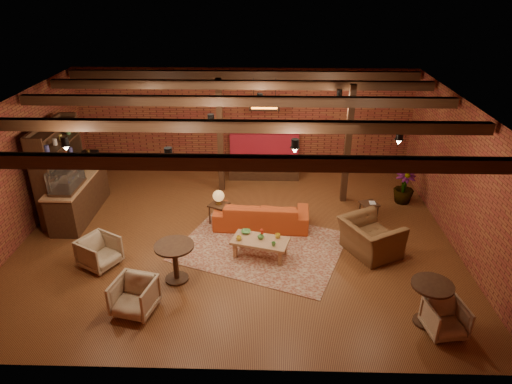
{
  "coord_description": "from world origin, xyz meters",
  "views": [
    {
      "loc": [
        0.71,
        -9.27,
        5.77
      ],
      "look_at": [
        0.45,
        0.2,
        1.1
      ],
      "focal_mm": 32.0,
      "sensor_mm": 36.0,
      "label": 1
    }
  ],
  "objects_px": {
    "round_table_left": "(175,257)",
    "side_table_book": "(369,204)",
    "coffee_table": "(260,241)",
    "armchair_far": "(446,317)",
    "armchair_b": "(134,295)",
    "side_table_lamp": "(219,198)",
    "armchair_a": "(99,251)",
    "sofa": "(261,214)",
    "plant_tall": "(409,153)",
    "armchair_right": "(371,232)",
    "round_table_right": "(430,297)"
  },
  "relations": [
    {
      "from": "sofa",
      "to": "side_table_book",
      "type": "relative_size",
      "value": 4.45
    },
    {
      "from": "armchair_a",
      "to": "side_table_book",
      "type": "xyz_separation_m",
      "value": [
        6.14,
        2.19,
        0.05
      ]
    },
    {
      "from": "armchair_a",
      "to": "plant_tall",
      "type": "bearing_deg",
      "value": -36.78
    },
    {
      "from": "coffee_table",
      "to": "plant_tall",
      "type": "distance_m",
      "value": 4.81
    },
    {
      "from": "armchair_right",
      "to": "armchair_b",
      "type": "bearing_deg",
      "value": 85.11
    },
    {
      "from": "armchair_b",
      "to": "side_table_lamp",
      "type": "bearing_deg",
      "value": 83.05
    },
    {
      "from": "armchair_b",
      "to": "coffee_table",
      "type": "bearing_deg",
      "value": 52.96
    },
    {
      "from": "side_table_book",
      "to": "plant_tall",
      "type": "xyz_separation_m",
      "value": [
        1.11,
        0.95,
        1.02
      ]
    },
    {
      "from": "round_table_left",
      "to": "side_table_book",
      "type": "xyz_separation_m",
      "value": [
        4.42,
        2.65,
        -0.15
      ]
    },
    {
      "from": "sofa",
      "to": "side_table_lamp",
      "type": "xyz_separation_m",
      "value": [
        -1.06,
        0.14,
        0.35
      ]
    },
    {
      "from": "side_table_lamp",
      "to": "round_table_right",
      "type": "height_order",
      "value": "side_table_lamp"
    },
    {
      "from": "armchair_right",
      "to": "coffee_table",
      "type": "bearing_deg",
      "value": 66.07
    },
    {
      "from": "round_table_left",
      "to": "side_table_book",
      "type": "height_order",
      "value": "round_table_left"
    },
    {
      "from": "coffee_table",
      "to": "armchair_far",
      "type": "distance_m",
      "value": 3.99
    },
    {
      "from": "side_table_lamp",
      "to": "round_table_right",
      "type": "xyz_separation_m",
      "value": [
        4.08,
        -3.5,
        -0.11
      ]
    },
    {
      "from": "side_table_lamp",
      "to": "armchair_a",
      "type": "relative_size",
      "value": 1.22
    },
    {
      "from": "sofa",
      "to": "round_table_right",
      "type": "relative_size",
      "value": 2.69
    },
    {
      "from": "side_table_lamp",
      "to": "plant_tall",
      "type": "bearing_deg",
      "value": 14.29
    },
    {
      "from": "round_table_left",
      "to": "armchair_right",
      "type": "distance_m",
      "value": 4.29
    },
    {
      "from": "armchair_b",
      "to": "armchair_right",
      "type": "distance_m",
      "value": 5.17
    },
    {
      "from": "armchair_a",
      "to": "side_table_lamp",
      "type": "bearing_deg",
      "value": -21.5
    },
    {
      "from": "round_table_left",
      "to": "armchair_b",
      "type": "bearing_deg",
      "value": -121.13
    },
    {
      "from": "coffee_table",
      "to": "armchair_far",
      "type": "bearing_deg",
      "value": -34.95
    },
    {
      "from": "sofa",
      "to": "coffee_table",
      "type": "relative_size",
      "value": 1.72
    },
    {
      "from": "round_table_left",
      "to": "armchair_b",
      "type": "distance_m",
      "value": 1.15
    },
    {
      "from": "round_table_right",
      "to": "armchair_far",
      "type": "height_order",
      "value": "round_table_right"
    },
    {
      "from": "side_table_lamp",
      "to": "plant_tall",
      "type": "height_order",
      "value": "plant_tall"
    },
    {
      "from": "armchair_a",
      "to": "coffee_table",
      "type": "bearing_deg",
      "value": -52.64
    },
    {
      "from": "side_table_lamp",
      "to": "armchair_far",
      "type": "bearing_deg",
      "value": -40.87
    },
    {
      "from": "round_table_left",
      "to": "side_table_lamp",
      "type": "bearing_deg",
      "value": 74.65
    },
    {
      "from": "round_table_left",
      "to": "round_table_right",
      "type": "xyz_separation_m",
      "value": [
        4.73,
        -1.14,
        0.01
      ]
    },
    {
      "from": "sofa",
      "to": "armchair_b",
      "type": "xyz_separation_m",
      "value": [
        -2.29,
        -3.18,
        0.04
      ]
    },
    {
      "from": "side_table_book",
      "to": "round_table_right",
      "type": "xyz_separation_m",
      "value": [
        0.31,
        -3.79,
        0.16
      ]
    },
    {
      "from": "side_table_lamp",
      "to": "side_table_book",
      "type": "relative_size",
      "value": 1.73
    },
    {
      "from": "round_table_left",
      "to": "armchair_right",
      "type": "height_order",
      "value": "armchair_right"
    },
    {
      "from": "coffee_table",
      "to": "round_table_right",
      "type": "height_order",
      "value": "round_table_right"
    },
    {
      "from": "side_table_lamp",
      "to": "armchair_right",
      "type": "relative_size",
      "value": 0.74
    },
    {
      "from": "side_table_lamp",
      "to": "round_table_left",
      "type": "distance_m",
      "value": 2.44
    },
    {
      "from": "side_table_lamp",
      "to": "round_table_left",
      "type": "xyz_separation_m",
      "value": [
        -0.65,
        -2.35,
        -0.12
      ]
    },
    {
      "from": "armchair_far",
      "to": "plant_tall",
      "type": "distance_m",
      "value": 5.13
    },
    {
      "from": "armchair_b",
      "to": "armchair_far",
      "type": "bearing_deg",
      "value": 9.17
    },
    {
      "from": "armchair_a",
      "to": "armchair_b",
      "type": "xyz_separation_m",
      "value": [
        1.14,
        -1.43,
        0.0
      ]
    },
    {
      "from": "armchair_right",
      "to": "side_table_book",
      "type": "height_order",
      "value": "armchair_right"
    },
    {
      "from": "sofa",
      "to": "armchair_right",
      "type": "relative_size",
      "value": 1.9
    },
    {
      "from": "side_table_book",
      "to": "side_table_lamp",
      "type": "bearing_deg",
      "value": -175.52
    },
    {
      "from": "coffee_table",
      "to": "side_table_book",
      "type": "relative_size",
      "value": 2.59
    },
    {
      "from": "coffee_table",
      "to": "side_table_lamp",
      "type": "xyz_separation_m",
      "value": [
        -1.04,
        1.45,
        0.31
      ]
    },
    {
      "from": "side_table_lamp",
      "to": "plant_tall",
      "type": "distance_m",
      "value": 5.1
    },
    {
      "from": "armchair_b",
      "to": "plant_tall",
      "type": "bearing_deg",
      "value": 50.14
    },
    {
      "from": "side_table_book",
      "to": "armchair_far",
      "type": "bearing_deg",
      "value": -82.31
    }
  ]
}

